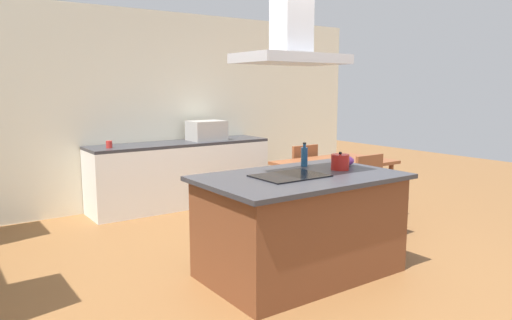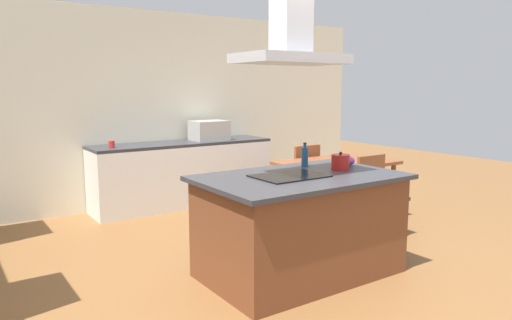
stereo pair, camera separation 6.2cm
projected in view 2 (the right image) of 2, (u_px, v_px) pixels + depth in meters
ground at (216, 232)px, 5.52m from camera, size 16.00×16.00×0.00m
wall_back at (154, 109)px, 6.75m from camera, size 7.20×0.10×2.70m
kitchen_island at (300, 225)px, 4.23m from camera, size 1.77×1.12×0.90m
cooktop at (289, 176)px, 4.09m from camera, size 0.60×0.44×0.01m
tea_kettle at (341, 162)px, 4.42m from camera, size 0.22×0.17×0.17m
olive_oil_bottle at (305, 156)px, 4.61m from camera, size 0.06×0.06×0.23m
mixing_bowl at (346, 161)px, 4.65m from camera, size 0.18×0.18×0.10m
back_counter at (184, 174)px, 6.73m from camera, size 2.56×0.62×0.90m
countertop_microwave at (209, 130)px, 6.87m from camera, size 0.50×0.38×0.28m
coffee_mug_red at (112, 144)px, 6.03m from camera, size 0.08×0.08×0.09m
dining_table at (337, 168)px, 5.93m from camera, size 1.40×0.90×0.75m
chair_facing_island at (377, 190)px, 5.41m from camera, size 0.42×0.42×0.89m
chair_facing_back_wall at (302, 172)px, 6.50m from camera, size 0.42×0.42×0.89m
range_hood at (291, 32)px, 3.91m from camera, size 0.90×0.55×0.78m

